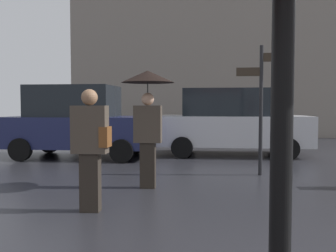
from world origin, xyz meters
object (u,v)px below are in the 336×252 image
pedestrian_with_bag (91,143)px  street_signpost (261,97)px  pedestrian_with_umbrella (148,99)px  parked_car_left (230,122)px  parked_car_right (79,122)px

pedestrian_with_bag → street_signpost: (2.70, 3.12, 0.70)m
pedestrian_with_umbrella → parked_car_left: bearing=55.1°
pedestrian_with_umbrella → street_signpost: street_signpost is taller
pedestrian_with_bag → parked_car_right: bearing=81.3°
pedestrian_with_bag → parked_car_left: 6.81m
pedestrian_with_bag → street_signpost: size_ratio=0.62×
parked_car_right → pedestrian_with_umbrella: bearing=131.9°
pedestrian_with_umbrella → parked_car_left: (1.69, 4.84, -0.61)m
pedestrian_with_bag → parked_car_right: parked_car_right is taller
pedestrian_with_umbrella → parked_car_right: bearing=108.9°
pedestrian_with_umbrella → parked_car_left: pedestrian_with_umbrella is taller
pedestrian_with_umbrella → pedestrian_with_bag: (-0.53, -1.59, -0.63)m
pedestrian_with_umbrella → parked_car_right: (-2.61, 3.80, -0.58)m
pedestrian_with_bag → parked_car_left: size_ratio=0.38×
parked_car_right → pedestrian_with_bag: bearing=118.5°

